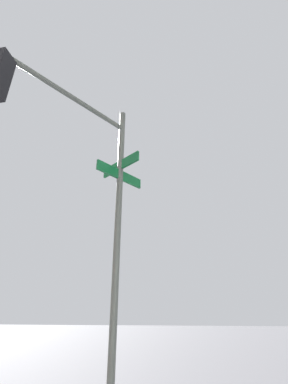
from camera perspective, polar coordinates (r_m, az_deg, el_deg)
traffic_signal_near at (r=4.49m, az=-16.04°, el=6.89°), size 1.94×2.69×5.67m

